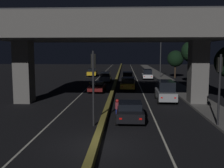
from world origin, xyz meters
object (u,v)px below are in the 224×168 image
Objects in this scene: traffic_light_left_of_median at (93,75)px; car_black_lead at (130,111)px; car_dark_red_lead_oncoming at (97,87)px; car_taxi_yellow_third_oncoming at (92,72)px; car_silver_second_oncoming at (105,77)px; street_lamp at (159,56)px; car_white_fifth at (147,74)px; traffic_light_right_of_median at (219,78)px; car_taxi_yellow_third at (128,83)px; car_taxi_yellow_fourth at (128,77)px; car_silver_second at (166,91)px; motorcycle_blue_filtering_near at (117,110)px.

traffic_light_left_of_median is 1.19× the size of car_black_lead.
car_taxi_yellow_third_oncoming is at bearing -169.53° from car_dark_red_lead_oncoming.
car_silver_second_oncoming is at bearing 92.54° from traffic_light_left_of_median.
street_lamp is 1.65× the size of car_white_fifth.
car_dark_red_lead_oncoming is at bearing 95.23° from traffic_light_left_of_median.
car_white_fifth is 0.91× the size of car_taxi_yellow_third_oncoming.
street_lamp reaches higher than car_taxi_yellow_third_oncoming.
traffic_light_left_of_median is 8.26m from traffic_light_right_of_median.
car_taxi_yellow_third_oncoming is at bearing 22.46° from car_taxi_yellow_third.
traffic_light_right_of_median is (8.26, 0.00, -0.14)m from traffic_light_left_of_median.
car_black_lead is at bearing 166.24° from traffic_light_right_of_median.
car_white_fifth is (3.78, 14.56, 0.11)m from car_taxi_yellow_third.
car_dark_red_lead_oncoming is at bearing 158.07° from car_taxi_yellow_fourth.
car_silver_second is at bearing -167.28° from car_taxi_yellow_fourth.
car_dark_red_lead_oncoming is at bearing 8.54° from motorcycle_blue_filtering_near.
street_lamp is at bearing -34.25° from car_taxi_yellow_fourth.
car_silver_second_oncoming is at bearing -141.83° from street_lamp.
car_silver_second_oncoming is at bearing 127.36° from car_white_fifth.
traffic_light_right_of_median is 7.60m from motorcycle_blue_filtering_near.
traffic_light_left_of_median reaches higher than car_white_fifth.
traffic_light_left_of_median is 17.96m from car_taxi_yellow_third.
car_black_lead reaches higher than car_dark_red_lead_oncoming.
street_lamp is 21.91m from car_dark_red_lead_oncoming.
motorcycle_blue_filtering_near is (-0.99, -15.31, -0.26)m from car_taxi_yellow_third.
car_silver_second is at bearing 53.82° from car_dark_red_lead_oncoming.
traffic_light_left_of_median is at bearing 5.04° from car_taxi_yellow_third_oncoming.
car_silver_second reaches higher than car_taxi_yellow_third_oncoming.
car_taxi_yellow_third is (2.52, 17.59, -2.58)m from traffic_light_left_of_median.
car_black_lead is 2.48× the size of motorcycle_blue_filtering_near.
car_dark_red_lead_oncoming is 11.37m from car_silver_second_oncoming.
car_dark_red_lead_oncoming is (-7.70, -16.91, -0.28)m from car_white_fifth.
traffic_light_right_of_median is 18.23m from car_dark_red_lead_oncoming.
car_dark_red_lead_oncoming is 23.00m from car_taxi_yellow_third_oncoming.
motorcycle_blue_filtering_near is at bearing 178.84° from car_taxi_yellow_third.
car_black_lead is 16.18m from car_taxi_yellow_third.
traffic_light_left_of_median is at bearing 147.98° from car_silver_second.
traffic_light_left_of_median reaches higher than car_black_lead.
car_dark_red_lead_oncoming is at bearing 15.78° from car_black_lead.
car_taxi_yellow_third is (-6.15, -16.77, -3.50)m from street_lamp.
traffic_light_right_of_median is at bearing -165.90° from car_silver_second.
car_silver_second is 2.73× the size of motorcycle_blue_filtering_near.
car_taxi_yellow_fourth is 7.91m from car_white_fifth.
traffic_light_right_of_median is 34.38m from street_lamp.
car_silver_second_oncoming reaches higher than car_dark_red_lead_oncoming.
car_taxi_yellow_third is at bearing 122.69° from car_dark_red_lead_oncoming.
car_white_fifth is at bearing 1.71° from car_silver_second.
motorcycle_blue_filtering_near is (2.92, -12.96, -0.08)m from car_dark_red_lead_oncoming.
traffic_light_right_of_median reaches higher than car_black_lead.
traffic_light_right_of_median is 2.81× the size of motorcycle_blue_filtering_near.
car_taxi_yellow_third is at bearing 166.29° from car_white_fifth.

